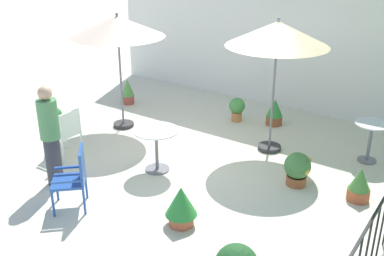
{
  "coord_description": "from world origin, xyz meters",
  "views": [
    {
      "loc": [
        4.17,
        -6.07,
        3.78
      ],
      "look_at": [
        0.0,
        -0.12,
        0.73
      ],
      "focal_mm": 42.34,
      "sensor_mm": 36.0,
      "label": 1
    }
  ],
  "objects": [
    {
      "name": "ground_plane",
      "position": [
        0.0,
        0.0,
        0.0
      ],
      "size": [
        60.0,
        60.0,
        0.0
      ],
      "primitive_type": "plane",
      "color": "beige"
    },
    {
      "name": "villa_facade",
      "position": [
        0.0,
        3.78,
        1.8
      ],
      "size": [
        9.68,
        0.3,
        3.6
      ],
      "primitive_type": "cube",
      "color": "white",
      "rests_on": "ground"
    },
    {
      "name": "patio_umbrella_0",
      "position": [
        -2.27,
        0.53,
        2.14
      ],
      "size": [
        1.92,
        1.92,
        2.43
      ],
      "color": "#2D2D2D",
      "rests_on": "ground"
    },
    {
      "name": "patio_umbrella_1",
      "position": [
        0.84,
        1.29,
        2.21
      ],
      "size": [
        1.85,
        1.85,
        2.52
      ],
      "color": "#2D2D2D",
      "rests_on": "ground"
    },
    {
      "name": "cafe_table_0",
      "position": [
        -0.4,
        -0.61,
        0.54
      ],
      "size": [
        0.78,
        0.78,
        0.77
      ],
      "color": "white",
      "rests_on": "ground"
    },
    {
      "name": "cafe_table_1",
      "position": [
        2.53,
        1.87,
        0.52
      ],
      "size": [
        0.62,
        0.62,
        0.75
      ],
      "color": "white",
      "rests_on": "ground"
    },
    {
      "name": "patio_chair_0",
      "position": [
        -2.09,
        -1.16,
        0.54
      ],
      "size": [
        0.49,
        0.5,
        0.92
      ],
      "color": "white",
      "rests_on": "ground"
    },
    {
      "name": "patio_chair_1",
      "position": [
        -0.65,
        -2.23,
        0.54
      ],
      "size": [
        0.69,
        0.69,
        0.96
      ],
      "color": "#254E9A",
      "rests_on": "ground"
    },
    {
      "name": "potted_plant_0",
      "position": [
        0.36,
        2.5,
        0.29
      ],
      "size": [
        0.36,
        0.36,
        0.58
      ],
      "color": "brown",
      "rests_on": "ground"
    },
    {
      "name": "potted_plant_1",
      "position": [
        -0.42,
        2.21,
        0.31
      ],
      "size": [
        0.36,
        0.36,
        0.54
      ],
      "color": "#BD743F",
      "rests_on": "ground"
    },
    {
      "name": "potted_plant_2",
      "position": [
        0.92,
        -1.7,
        0.33
      ],
      "size": [
        0.46,
        0.46,
        0.61
      ],
      "color": "#AE573A",
      "rests_on": "ground"
    },
    {
      "name": "potted_plant_3",
      "position": [
        -3.19,
        1.69,
        0.32
      ],
      "size": [
        0.31,
        0.31,
        0.62
      ],
      "color": "#9D453B",
      "rests_on": "ground"
    },
    {
      "name": "potted_plant_4",
      "position": [
        -3.32,
        -0.44,
        0.27
      ],
      "size": [
        0.32,
        0.32,
        0.5
      ],
      "color": "#9C4D29",
      "rests_on": "ground"
    },
    {
      "name": "potted_plant_6",
      "position": [
        1.81,
        0.31,
        0.31
      ],
      "size": [
        0.45,
        0.44,
        0.57
      ],
      "color": "#95532C",
      "rests_on": "ground"
    },
    {
      "name": "potted_plant_7",
      "position": [
        2.79,
        0.42,
        0.27
      ],
      "size": [
        0.35,
        0.35,
        0.55
      ],
      "color": "#A7512E",
      "rests_on": "ground"
    },
    {
      "name": "standing_person",
      "position": [
        -1.49,
        -1.94,
        0.88
      ],
      "size": [
        0.43,
        0.43,
        1.69
      ],
      "color": "#33333D",
      "rests_on": "ground"
    }
  ]
}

